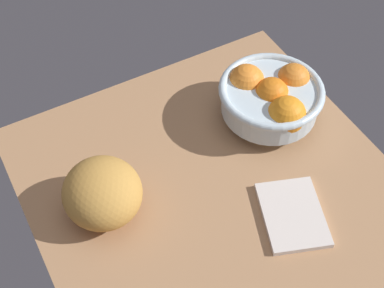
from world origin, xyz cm
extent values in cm
cube|color=#AC7D55|center=(0.00, 0.00, -1.50)|extent=(81.64, 66.44, 3.00)
cylinder|color=silver|center=(-16.91, 18.55, 1.25)|extent=(9.04, 9.04, 2.49)
cylinder|color=silver|center=(-16.91, 18.55, 5.28)|extent=(19.46, 19.46, 5.57)
torus|color=silver|center=(-16.91, 18.55, 8.06)|extent=(21.06, 21.06, 1.60)
sphere|color=orange|center=(-18.13, 24.75, 6.78)|extent=(7.02, 7.02, 7.02)
sphere|color=orange|center=(-16.86, 18.58, 6.79)|extent=(7.07, 7.07, 7.07)
sphere|color=orange|center=(-10.82, 17.99, 6.90)|extent=(7.67, 7.67, 7.67)
sphere|color=orange|center=(-22.17, 16.07, 6.86)|extent=(7.48, 7.48, 7.48)
ellipsoid|color=#C58D3F|center=(-12.36, -19.79, 5.28)|extent=(15.62, 15.07, 10.55)
cube|color=silver|center=(5.27, 9.12, 0.57)|extent=(17.37, 15.03, 1.14)
camera|label=1|loc=(42.36, -31.91, 85.20)|focal=51.33mm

